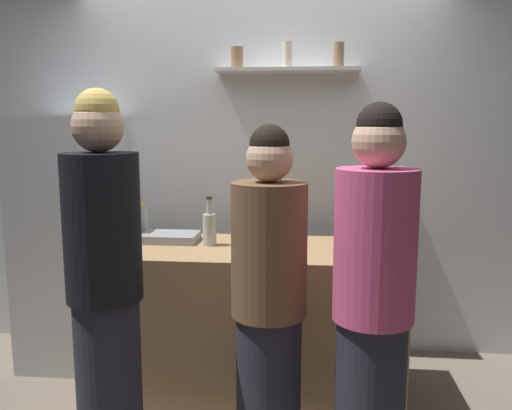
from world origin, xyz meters
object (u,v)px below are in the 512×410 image
Objects in this scene: wine_bottle_amber_glass at (401,242)px; wine_bottle_dark_glass at (370,240)px; person_blonde at (105,288)px; person_pink_top at (373,309)px; wine_bottle_pale_glass at (210,228)px; wine_bottle_green_glass at (133,224)px; person_brown_jacket at (269,307)px; utensil_holder at (269,238)px; refrigerator at (73,241)px; baking_pan at (170,237)px; water_bottle_plastic at (142,221)px.

wine_bottle_amber_glass is 0.16m from wine_bottle_dark_glass.
person_blonde reaches higher than person_pink_top.
wine_bottle_dark_glass reaches higher than wine_bottle_pale_glass.
person_blonde is at bearing -144.81° from person_pink_top.
wine_bottle_green_glass is at bearing 165.90° from wine_bottle_amber_glass.
wine_bottle_amber_glass is at bearing -93.83° from person_brown_jacket.
wine_bottle_pale_glass is at bearing 170.20° from utensil_holder.
wine_bottle_pale_glass reaches higher than wine_bottle_green_glass.
wine_bottle_pale_glass is 0.50m from wine_bottle_green_glass.
refrigerator is at bearing 15.78° from person_brown_jacket.
person_pink_top is (0.86, -0.85, -0.16)m from wine_bottle_pale_glass.
baking_pan is 1.18× the size of wine_bottle_amber_glass.
utensil_holder is 0.36m from wine_bottle_pale_glass.
wine_bottle_dark_glass is at bearing 179.22° from wine_bottle_amber_glass.
person_brown_jacket is at bearing -36.81° from refrigerator.
water_bottle_plastic is at bearing 79.69° from person_blonde.
person_pink_top is (0.45, -0.12, 0.05)m from person_brown_jacket.
person_blonde is 1.09× the size of person_brown_jacket.
wine_bottle_pale_glass is at bearing 172.92° from person_pink_top.
water_bottle_plastic is at bearing 144.50° from baking_pan.
refrigerator is 7.99× the size of water_bottle_plastic.
refrigerator reaches higher than wine_bottle_amber_glass.
wine_bottle_pale_glass is at bearing 161.81° from wine_bottle_dark_glass.
wine_bottle_dark_glass is 0.19× the size of person_pink_top.
wine_bottle_dark_glass is 0.18× the size of person_blonde.
person_blonde is at bearing 57.96° from person_brown_jacket.
wine_bottle_pale_glass reaches higher than baking_pan.
person_pink_top is at bearing -109.93° from wine_bottle_amber_glass.
utensil_holder is at bearing 161.35° from wine_bottle_amber_glass.
wine_bottle_pale_glass is 0.18× the size of person_brown_jacket.
wine_bottle_dark_glass reaches higher than utensil_holder.
refrigerator is 2.16m from wine_bottle_amber_glass.
refrigerator is 0.79m from baking_pan.
wine_bottle_green_glass is (-1.40, 0.39, -0.02)m from wine_bottle_dark_glass.
person_pink_top reaches higher than person_brown_jacket.
water_bottle_plastic is (-0.23, 0.16, 0.07)m from baking_pan.
refrigerator is at bearing 155.20° from wine_bottle_green_glass.
wine_bottle_dark_glass is 1.49m from water_bottle_plastic.
person_brown_jacket is (0.05, -0.67, -0.17)m from utensil_holder.
person_blonde is (-1.39, -0.50, -0.13)m from wine_bottle_amber_glass.
wine_bottle_amber_glass reaches higher than baking_pan.
wine_bottle_amber_glass is at bearing 107.91° from person_pink_top.
utensil_holder is 0.71× the size of wine_bottle_amber_glass.
baking_pan is at bearing -35.50° from water_bottle_plastic.
wine_bottle_amber_glass is at bearing -18.65° from utensil_holder.
wine_bottle_amber_glass is 0.18× the size of person_brown_jacket.
baking_pan is at bearing 167.20° from utensil_holder.
person_pink_top is (1.34, -1.09, -0.15)m from water_bottle_plastic.
person_blonde is (0.16, -1.04, -0.11)m from water_bottle_plastic.
utensil_holder is 0.72× the size of wine_bottle_green_glass.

